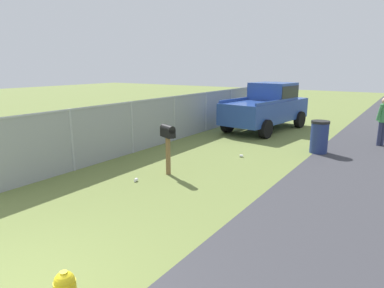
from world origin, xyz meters
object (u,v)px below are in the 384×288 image
pickup_truck (268,105)px  pedestrian (383,118)px  trash_bin (319,137)px  mailbox (168,135)px

pickup_truck → pedestrian: pickup_truck is taller
pickup_truck → pedestrian: size_ratio=2.91×
trash_bin → pedestrian: pedestrian is taller
mailbox → pickup_truck: pickup_truck is taller
pedestrian → mailbox: bearing=97.1°
trash_bin → pedestrian: 2.86m
mailbox → pedestrian: (6.91, -4.37, -0.05)m
trash_bin → pedestrian: bearing=-34.9°
pedestrian → pickup_truck: bearing=30.4°
trash_bin → pickup_truck: bearing=44.6°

